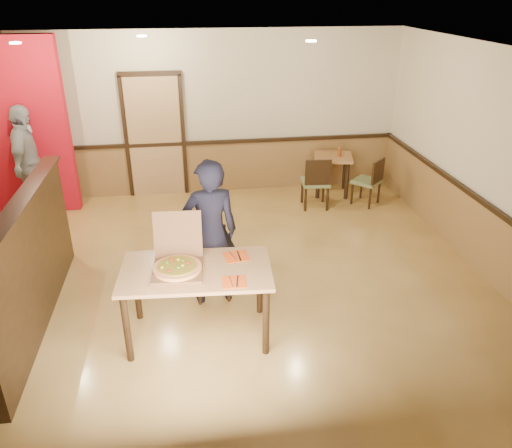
{
  "coord_description": "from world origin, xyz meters",
  "views": [
    {
      "loc": [
        -0.28,
        -5.12,
        3.44
      ],
      "look_at": [
        0.47,
        0.0,
        0.94
      ],
      "focal_mm": 35.0,
      "sensor_mm": 36.0,
      "label": 1
    }
  ],
  "objects": [
    {
      "name": "floor",
      "position": [
        0.0,
        0.0,
        0.0
      ],
      "size": [
        7.0,
        7.0,
        0.0
      ],
      "primitive_type": "plane",
      "color": "tan",
      "rests_on": "ground"
    },
    {
      "name": "ceiling",
      "position": [
        0.0,
        0.0,
        2.8
      ],
      "size": [
        7.0,
        7.0,
        0.0
      ],
      "primitive_type": "plane",
      "rotation": [
        3.14,
        0.0,
        0.0
      ],
      "color": "black",
      "rests_on": "wall_back"
    },
    {
      "name": "wall_back",
      "position": [
        0.0,
        3.5,
        1.4
      ],
      "size": [
        7.0,
        0.0,
        7.0
      ],
      "primitive_type": "plane",
      "rotation": [
        1.57,
        0.0,
        0.0
      ],
      "color": "beige",
      "rests_on": "floor"
    },
    {
      "name": "wall_right",
      "position": [
        3.5,
        0.0,
        1.4
      ],
      "size": [
        0.0,
        7.0,
        7.0
      ],
      "primitive_type": "plane",
      "rotation": [
        1.57,
        0.0,
        -1.57
      ],
      "color": "beige",
      "rests_on": "floor"
    },
    {
      "name": "wainscot_back",
      "position": [
        0.0,
        3.47,
        0.45
      ],
      "size": [
        7.0,
        0.04,
        0.9
      ],
      "primitive_type": "cube",
      "color": "olive",
      "rests_on": "floor"
    },
    {
      "name": "chair_rail_back",
      "position": [
        0.0,
        3.45,
        0.92
      ],
      "size": [
        7.0,
        0.06,
        0.06
      ],
      "primitive_type": "cube",
      "color": "black",
      "rests_on": "wall_back"
    },
    {
      "name": "wainscot_right",
      "position": [
        3.47,
        0.0,
        0.45
      ],
      "size": [
        0.04,
        7.0,
        0.9
      ],
      "primitive_type": "cube",
      "color": "olive",
      "rests_on": "floor"
    },
    {
      "name": "chair_rail_right",
      "position": [
        3.45,
        0.0,
        0.92
      ],
      "size": [
        0.06,
        7.0,
        0.06
      ],
      "primitive_type": "cube",
      "color": "black",
      "rests_on": "wall_right"
    },
    {
      "name": "back_door",
      "position": [
        -0.8,
        3.46,
        1.05
      ],
      "size": [
        0.9,
        0.06,
        2.1
      ],
      "primitive_type": "cube",
      "color": "tan",
      "rests_on": "wall_back"
    },
    {
      "name": "booth_partition",
      "position": [
        -2.0,
        -0.2,
        0.74
      ],
      "size": [
        0.2,
        3.1,
        1.44
      ],
      "color": "black",
      "rests_on": "floor"
    },
    {
      "name": "red_accent_panel",
      "position": [
        -2.9,
        3.0,
        1.4
      ],
      "size": [
        1.6,
        0.2,
        2.78
      ],
      "primitive_type": "cube",
      "color": "#AD0C1B",
      "rests_on": "floor"
    },
    {
      "name": "spot_a",
      "position": [
        -2.3,
        1.8,
        2.78
      ],
      "size": [
        0.14,
        0.14,
        0.02
      ],
      "primitive_type": "cylinder",
      "color": "#FFDDB2",
      "rests_on": "ceiling"
    },
    {
      "name": "spot_b",
      "position": [
        -0.8,
        2.5,
        2.78
      ],
      "size": [
        0.14,
        0.14,
        0.02
      ],
      "primitive_type": "cylinder",
      "color": "#FFDDB2",
      "rests_on": "ceiling"
    },
    {
      "name": "spot_c",
      "position": [
        1.4,
        1.5,
        2.78
      ],
      "size": [
        0.14,
        0.14,
        0.02
      ],
      "primitive_type": "cylinder",
      "color": "#FFDDB2",
      "rests_on": "ceiling"
    },
    {
      "name": "main_table",
      "position": [
        -0.26,
        -0.71,
        0.71
      ],
      "size": [
        1.59,
        0.97,
        0.82
      ],
      "rotation": [
        0.0,
        0.0,
        -0.06
      ],
      "color": "#B6804C",
      "rests_on": "floor"
    },
    {
      "name": "diner_chair",
      "position": [
        -0.06,
        0.1,
        0.46
      ],
      "size": [
        0.44,
        0.44,
        0.85
      ],
      "rotation": [
        0.0,
        0.0,
        0.05
      ],
      "color": "#657141",
      "rests_on": "floor"
    },
    {
      "name": "side_chair_left",
      "position": [
        1.83,
        2.42,
        0.49
      ],
      "size": [
        0.48,
        0.48,
        0.9
      ],
      "rotation": [
        0.0,
        0.0,
        3.06
      ],
      "color": "#657141",
      "rests_on": "floor"
    },
    {
      "name": "side_chair_right",
      "position": [
        2.77,
        2.44,
        0.45
      ],
      "size": [
        0.58,
        0.58,
        0.83
      ],
      "rotation": [
        0.0,
        0.0,
        3.9
      ],
      "color": "#657141",
      "rests_on": "floor"
    },
    {
      "name": "side_table",
      "position": [
        2.28,
        3.04,
        0.54
      ],
      "size": [
        0.79,
        0.79,
        0.71
      ],
      "rotation": [
        0.0,
        0.0,
        -0.23
      ],
      "color": "#B6804C",
      "rests_on": "floor"
    },
    {
      "name": "diner",
      "position": [
        -0.06,
        -0.04,
        0.88
      ],
      "size": [
        0.7,
        0.51,
        1.77
      ],
      "primitive_type": "imported",
      "rotation": [
        0.0,
        0.0,
        3.28
      ],
      "color": "black",
      "rests_on": "floor"
    },
    {
      "name": "passerby",
      "position": [
        -2.74,
        2.73,
        0.91
      ],
      "size": [
        0.45,
        1.07,
        1.83
      ],
      "primitive_type": "imported",
      "rotation": [
        0.0,
        0.0,
        1.58
      ],
      "color": "gray",
      "rests_on": "floor"
    },
    {
      "name": "pizza_box",
      "position": [
        -0.44,
        -0.69,
        0.89
      ],
      "size": [
        0.54,
        0.62,
        0.53
      ],
      "rotation": [
        0.0,
        0.0,
        -0.07
      ],
      "color": "brown",
      "rests_on": "main_table"
    },
    {
      "name": "pizza",
      "position": [
        -0.44,
        -0.75,
        0.87
      ],
      "size": [
        0.53,
        0.53,
        0.03
      ],
      "primitive_type": "cylinder",
      "rotation": [
        0.0,
        0.0,
        -0.09
      ],
      "color": "#F79D59",
      "rests_on": "pizza_box"
    },
    {
      "name": "napkin_near",
      "position": [
        0.1,
        -1.01,
        0.82
      ],
      "size": [
        0.24,
        0.24,
        0.01
      ],
      "rotation": [
        0.0,
        0.0,
        -0.05
      ],
      "color": "#E2470F",
      "rests_on": "main_table"
    },
    {
      "name": "napkin_far",
      "position": [
        0.18,
        -0.51,
        0.83
      ],
      "size": [
        0.28,
        0.28,
        0.01
      ],
      "rotation": [
        0.0,
        0.0,
        0.16
      ],
      "color": "#E2470F",
      "rests_on": "main_table"
    },
    {
      "name": "condiment",
      "position": [
        2.37,
        2.97,
        0.79
      ],
      "size": [
        0.07,
        0.07,
        0.16
      ],
      "primitive_type": "cylinder",
      "color": "brown",
      "rests_on": "side_table"
    }
  ]
}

